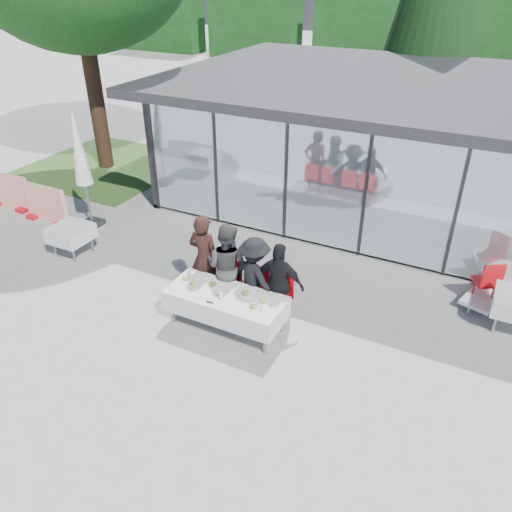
# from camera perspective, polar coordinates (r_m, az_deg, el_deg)

# --- Properties ---
(ground) EXTENTS (90.00, 90.00, 0.00)m
(ground) POSITION_cam_1_polar(r_m,az_deg,el_deg) (9.42, -1.77, -9.71)
(ground) COLOR gray
(ground) RESTS_ON ground
(pavilion) EXTENTS (14.80, 8.80, 3.44)m
(pavilion) POSITION_cam_1_polar(r_m,az_deg,el_deg) (15.03, 20.82, 13.50)
(pavilion) COLOR gray
(pavilion) RESTS_ON ground
(treeline) EXTENTS (62.50, 2.00, 4.40)m
(treeline) POSITION_cam_1_polar(r_m,az_deg,el_deg) (34.92, 19.23, 22.76)
(treeline) COLOR #123915
(treeline) RESTS_ON ground
(dining_table) EXTENTS (2.26, 0.96, 0.75)m
(dining_table) POSITION_cam_1_polar(r_m,az_deg,el_deg) (9.45, -3.46, -5.45)
(dining_table) COLOR silver
(dining_table) RESTS_ON ground
(diner_a) EXTENTS (0.70, 0.70, 1.90)m
(diner_a) POSITION_cam_1_polar(r_m,az_deg,el_deg) (10.07, -5.91, -0.26)
(diner_a) COLOR black
(diner_a) RESTS_ON ground
(diner_chair_a) EXTENTS (0.44, 0.44, 0.97)m
(diner_chair_a) POSITION_cam_1_polar(r_m,az_deg,el_deg) (10.35, -5.50, -1.98)
(diner_chair_a) COLOR red
(diner_chair_a) RESTS_ON ground
(diner_b) EXTENTS (0.92, 0.92, 1.84)m
(diner_b) POSITION_cam_1_polar(r_m,az_deg,el_deg) (9.85, -3.34, -1.14)
(diner_b) COLOR #444444
(diner_b) RESTS_ON ground
(diner_chair_b) EXTENTS (0.44, 0.44, 0.97)m
(diner_chair_b) POSITION_cam_1_polar(r_m,az_deg,el_deg) (10.12, -3.00, -2.71)
(diner_chair_b) COLOR red
(diner_chair_b) RESTS_ON ground
(diner_c) EXTENTS (1.38, 1.38, 1.68)m
(diner_c) POSITION_cam_1_polar(r_m,az_deg,el_deg) (9.64, -0.16, -2.42)
(diner_c) COLOR black
(diner_c) RESTS_ON ground
(diner_chair_c) EXTENTS (0.44, 0.44, 0.97)m
(diner_chair_c) POSITION_cam_1_polar(r_m,az_deg,el_deg) (9.88, 0.10, -3.60)
(diner_chair_c) COLOR red
(diner_chair_c) RESTS_ON ground
(diner_d) EXTENTS (1.04, 1.04, 1.69)m
(diner_d) POSITION_cam_1_polar(r_m,az_deg,el_deg) (9.45, 2.66, -3.17)
(diner_d) COLOR black
(diner_d) RESTS_ON ground
(diner_chair_d) EXTENTS (0.44, 0.44, 0.97)m
(diner_chair_d) POSITION_cam_1_polar(r_m,az_deg,el_deg) (9.70, 2.86, -4.38)
(diner_chair_d) COLOR red
(diner_chair_d) RESTS_ON ground
(plate_a) EXTENTS (0.27, 0.27, 0.07)m
(plate_a) POSITION_cam_1_polar(r_m,az_deg,el_deg) (9.80, -8.04, -2.58)
(plate_a) COLOR silver
(plate_a) RESTS_ON dining_table
(plate_b) EXTENTS (0.27, 0.27, 0.07)m
(plate_b) POSITION_cam_1_polar(r_m,az_deg,el_deg) (9.56, -4.94, -3.30)
(plate_b) COLOR silver
(plate_b) RESTS_ON dining_table
(plate_c) EXTENTS (0.27, 0.27, 0.07)m
(plate_c) POSITION_cam_1_polar(r_m,az_deg,el_deg) (9.29, -1.16, -4.31)
(plate_c) COLOR silver
(plate_c) RESTS_ON dining_table
(plate_d) EXTENTS (0.27, 0.27, 0.07)m
(plate_d) POSITION_cam_1_polar(r_m,az_deg,el_deg) (9.09, 0.85, -5.18)
(plate_d) COLOR silver
(plate_d) RESTS_ON dining_table
(plate_extra) EXTENTS (0.27, 0.27, 0.07)m
(plate_extra) POSITION_cam_1_polar(r_m,az_deg,el_deg) (8.96, -0.25, -5.81)
(plate_extra) COLOR silver
(plate_extra) RESTS_ON dining_table
(juice_bottle) EXTENTS (0.06, 0.06, 0.13)m
(juice_bottle) POSITION_cam_1_polar(r_m,az_deg,el_deg) (9.57, -7.18, -3.12)
(juice_bottle) COLOR #93B44B
(juice_bottle) RESTS_ON dining_table
(drinking_glasses) EXTENTS (0.92, 0.08, 0.10)m
(drinking_glasses) POSITION_cam_1_polar(r_m,az_deg,el_deg) (9.05, -1.73, -5.21)
(drinking_glasses) COLOR silver
(drinking_glasses) RESTS_ON dining_table
(folded_eyeglasses) EXTENTS (0.14, 0.03, 0.01)m
(folded_eyeglasses) POSITION_cam_1_polar(r_m,az_deg,el_deg) (9.13, -5.31, -5.28)
(folded_eyeglasses) COLOR black
(folded_eyeglasses) RESTS_ON dining_table
(spare_table_left) EXTENTS (0.86, 0.86, 0.74)m
(spare_table_left) POSITION_cam_1_polar(r_m,az_deg,el_deg) (12.57, -20.40, 2.44)
(spare_table_left) COLOR silver
(spare_table_left) RESTS_ON ground
(spare_chair_b) EXTENTS (0.60, 0.60, 0.97)m
(spare_chair_b) POSITION_cam_1_polar(r_m,az_deg,el_deg) (11.12, 25.02, -2.57)
(spare_chair_b) COLOR red
(spare_chair_b) RESTS_ON ground
(market_umbrella) EXTENTS (0.50, 0.50, 3.00)m
(market_umbrella) POSITION_cam_1_polar(r_m,az_deg,el_deg) (13.35, -19.49, 10.71)
(market_umbrella) COLOR black
(market_umbrella) RESTS_ON ground
(lounger) EXTENTS (0.97, 1.45, 0.72)m
(lounger) POSITION_cam_1_polar(r_m,az_deg,el_deg) (11.43, 25.19, -3.33)
(lounger) COLOR silver
(lounger) RESTS_ON ground
(grass_patch) EXTENTS (5.00, 5.00, 0.02)m
(grass_patch) POSITION_cam_1_polar(r_m,az_deg,el_deg) (18.21, -16.68, 9.85)
(grass_patch) COLOR #385926
(grass_patch) RESTS_ON ground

